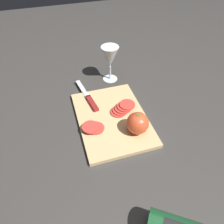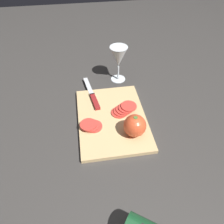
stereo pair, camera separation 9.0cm
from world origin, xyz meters
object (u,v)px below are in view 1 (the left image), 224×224
at_px(knife, 90,100).
at_px(tomato_slice_stack_far, 93,128).
at_px(tomato_slice_stack_near, 123,108).
at_px(wine_glass, 110,58).
at_px(whole_tomato, 138,123).

height_order(knife, tomato_slice_stack_far, tomato_slice_stack_far).
distance_m(tomato_slice_stack_near, tomato_slice_stack_far, 0.16).
bearing_deg(tomato_slice_stack_near, wine_glass, 175.13).
relative_size(wine_glass, whole_tomato, 2.06).
bearing_deg(tomato_slice_stack_far, wine_glass, 152.82).
height_order(wine_glass, tomato_slice_stack_far, wine_glass).
height_order(tomato_slice_stack_near, tomato_slice_stack_far, tomato_slice_stack_near).
xyz_separation_m(whole_tomato, tomato_slice_stack_far, (-0.06, -0.16, -0.03)).
distance_m(wine_glass, knife, 0.24).
distance_m(whole_tomato, tomato_slice_stack_far, 0.18).
xyz_separation_m(wine_glass, knife, (0.16, -0.14, -0.10)).
distance_m(wine_glass, tomato_slice_stack_near, 0.28).
height_order(whole_tomato, tomato_slice_stack_far, whole_tomato).
height_order(wine_glass, whole_tomato, wine_glass).
bearing_deg(tomato_slice_stack_near, tomato_slice_stack_far, -65.99).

